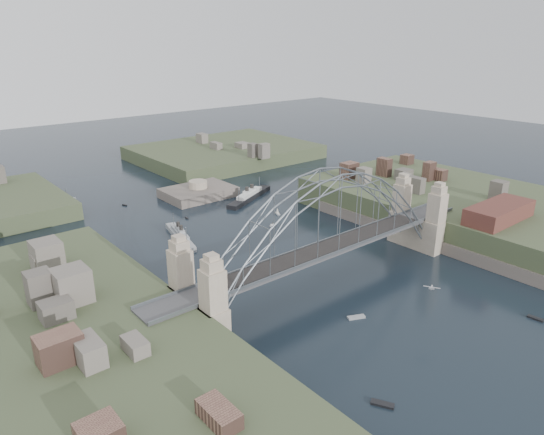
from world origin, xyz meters
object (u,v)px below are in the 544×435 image
at_px(naval_cruiser_far, 59,206).
at_px(fort_island, 199,198).
at_px(naval_cruiser_near, 180,236).
at_px(ocean_liner, 250,196).
at_px(wharf_shed, 499,212).
at_px(bridge, 329,230).

bearing_deg(naval_cruiser_far, fort_island, -23.19).
xyz_separation_m(naval_cruiser_near, ocean_liner, (34.65, 15.72, 0.02)).
bearing_deg(wharf_shed, fort_island, 110.85).
bearing_deg(fort_island, wharf_shed, -69.15).
bearing_deg(ocean_liner, naval_cruiser_far, 149.87).
bearing_deg(naval_cruiser_near, ocean_liner, 24.40).
xyz_separation_m(fort_island, wharf_shed, (32.00, -84.00, 10.34)).
bearing_deg(bridge, wharf_shed, -17.65).
relative_size(naval_cruiser_near, ocean_liner, 0.83).
xyz_separation_m(naval_cruiser_near, naval_cruiser_far, (-16.06, 45.15, -0.06)).
distance_m(wharf_shed, ocean_liner, 74.85).
relative_size(bridge, naval_cruiser_near, 4.31).
xyz_separation_m(wharf_shed, naval_cruiser_far, (-71.28, 100.83, -9.16)).
xyz_separation_m(naval_cruiser_far, ocean_liner, (50.71, -29.43, 0.09)).
bearing_deg(wharf_shed, naval_cruiser_near, 134.76).
height_order(naval_cruiser_near, naval_cruiser_far, naval_cruiser_near).
xyz_separation_m(bridge, naval_cruiser_far, (-27.28, 86.83, -11.48)).
distance_m(naval_cruiser_far, ocean_liner, 58.63).
distance_m(fort_island, ocean_liner, 17.07).
bearing_deg(naval_cruiser_near, fort_island, 50.67).
distance_m(bridge, fort_island, 72.14).
height_order(fort_island, ocean_liner, ocean_liner).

